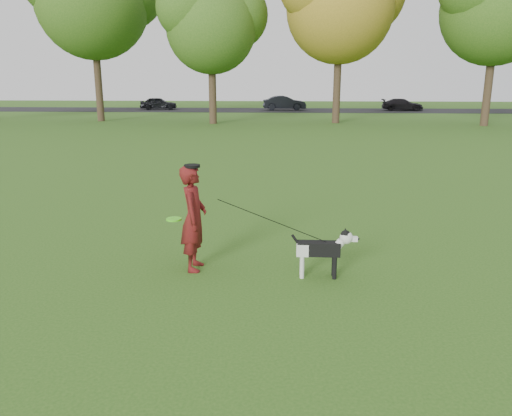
# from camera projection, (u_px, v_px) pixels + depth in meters

# --- Properties ---
(ground) EXTENTS (120.00, 120.00, 0.00)m
(ground) POSITION_uv_depth(u_px,v_px,m) (230.00, 270.00, 7.57)
(ground) COLOR #285116
(ground) RESTS_ON ground
(road) EXTENTS (120.00, 7.00, 0.02)m
(road) POSITION_uv_depth(u_px,v_px,m) (279.00, 110.00, 46.21)
(road) COLOR black
(road) RESTS_ON ground
(man) EXTENTS (0.40, 0.59, 1.60)m
(man) POSITION_uv_depth(u_px,v_px,m) (194.00, 218.00, 7.45)
(man) COLOR #540C16
(man) RESTS_ON ground
(dog) EXTENTS (0.98, 0.20, 0.75)m
(dog) POSITION_uv_depth(u_px,v_px,m) (324.00, 248.00, 7.21)
(dog) COLOR black
(dog) RESTS_ON ground
(car_left) EXTENTS (3.55, 1.84, 1.15)m
(car_left) POSITION_uv_depth(u_px,v_px,m) (159.00, 103.00, 46.75)
(car_left) COLOR black
(car_left) RESTS_ON road
(car_mid) EXTENTS (4.05, 1.73, 1.30)m
(car_mid) POSITION_uv_depth(u_px,v_px,m) (284.00, 103.00, 46.02)
(car_mid) COLOR black
(car_mid) RESTS_ON road
(car_right) EXTENTS (3.78, 1.76, 1.07)m
(car_right) POSITION_uv_depth(u_px,v_px,m) (402.00, 105.00, 45.39)
(car_right) COLOR black
(car_right) RESTS_ON road
(man_held_items) EXTENTS (2.47, 0.33, 1.11)m
(man_held_items) POSITION_uv_depth(u_px,v_px,m) (273.00, 221.00, 7.24)
(man_held_items) COLOR #50E91D
(man_held_items) RESTS_ON ground
(tree_row) EXTENTS (51.74, 8.86, 12.01)m
(tree_row) POSITION_uv_depth(u_px,v_px,m) (253.00, 3.00, 30.98)
(tree_row) COLOR #38281C
(tree_row) RESTS_ON ground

